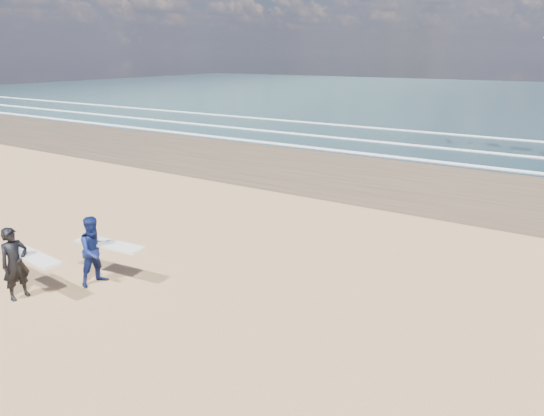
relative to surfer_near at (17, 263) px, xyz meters
The scene contains 2 objects.
surfer_near is the anchor object (origin of this frame).
surfer_far 2.01m from the surfer_near, 57.95° to the left, with size 2.24×1.27×2.01m.
Camera 1 is at (12.24, -6.88, 6.34)m, focal length 32.00 mm.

